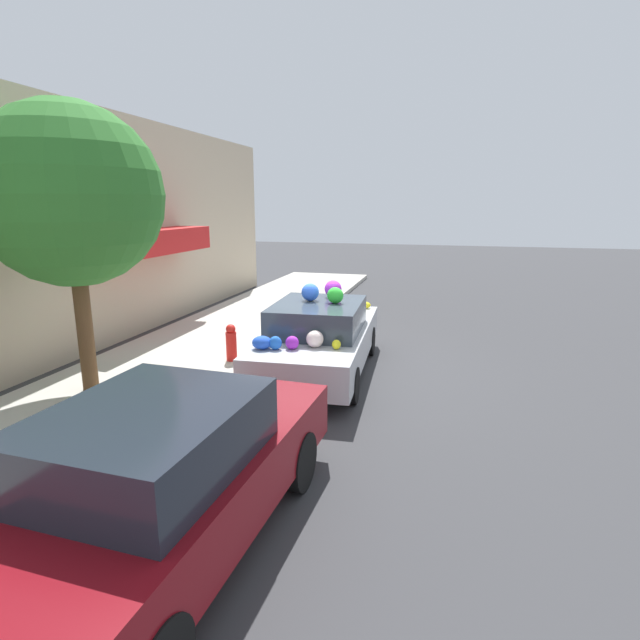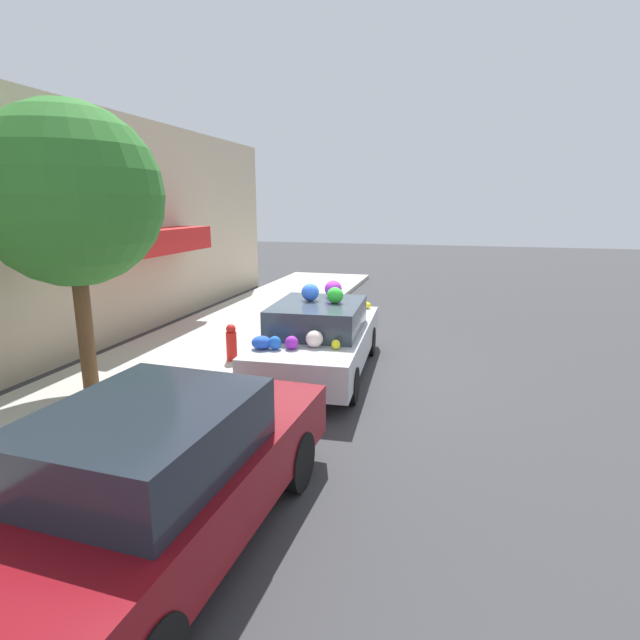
{
  "view_description": "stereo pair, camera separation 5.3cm",
  "coord_description": "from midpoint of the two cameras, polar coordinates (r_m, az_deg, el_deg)",
  "views": [
    {
      "loc": [
        -8.39,
        -2.29,
        3.03
      ],
      "look_at": [
        0.0,
        -0.06,
        0.99
      ],
      "focal_mm": 28.0,
      "sensor_mm": 36.0,
      "label": 1
    },
    {
      "loc": [
        -8.38,
        -2.34,
        3.03
      ],
      "look_at": [
        0.0,
        -0.06,
        0.99
      ],
      "focal_mm": 28.0,
      "sensor_mm": 36.0,
      "label": 2
    }
  ],
  "objects": [
    {
      "name": "building_facade",
      "position": [
        11.17,
        -25.45,
        9.0
      ],
      "size": [
        18.0,
        1.2,
        4.95
      ],
      "color": "#C6B293",
      "rests_on": "ground"
    },
    {
      "name": "art_car",
      "position": [
        8.97,
        0.16,
        -1.82
      ],
      "size": [
        4.29,
        1.93,
        1.65
      ],
      "rotation": [
        0.0,
        0.0,
        0.06
      ],
      "color": "#B7BABF",
      "rests_on": "ground"
    },
    {
      "name": "parked_car_plain",
      "position": [
        4.67,
        -17.52,
        -16.79
      ],
      "size": [
        4.23,
        1.85,
        1.45
      ],
      "rotation": [
        0.0,
        0.0,
        -0.04
      ],
      "color": "maroon",
      "rests_on": "ground"
    },
    {
      "name": "sidewalk_curb",
      "position": [
        10.21,
        -15.01,
        -4.12
      ],
      "size": [
        24.0,
        3.2,
        0.14
      ],
      "color": "#B2ADA3",
      "rests_on": "ground"
    },
    {
      "name": "fire_hydrant",
      "position": [
        9.49,
        -9.93,
        -2.55
      ],
      "size": [
        0.2,
        0.2,
        0.7
      ],
      "color": "red",
      "rests_on": "sidewalk_curb"
    },
    {
      "name": "street_tree",
      "position": [
        8.34,
        -26.46,
        12.56
      ],
      "size": [
        2.67,
        2.67,
        4.34
      ],
      "color": "brown",
      "rests_on": "sidewalk_curb"
    },
    {
      "name": "ground_plane",
      "position": [
        9.21,
        -0.2,
        -6.01
      ],
      "size": [
        60.0,
        60.0,
        0.0
      ],
      "primitive_type": "plane",
      "color": "#38383A"
    }
  ]
}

